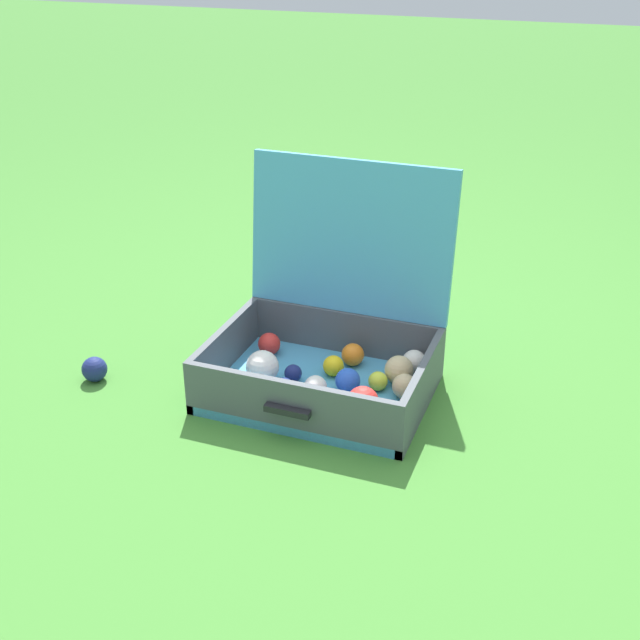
% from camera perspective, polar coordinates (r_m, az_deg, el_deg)
% --- Properties ---
extents(ground_plane, '(16.00, 16.00, 0.00)m').
position_cam_1_polar(ground_plane, '(2.01, 1.04, -6.25)').
color(ground_plane, '#3D7A2D').
extents(open_suitcase, '(0.54, 0.48, 0.54)m').
position_cam_1_polar(open_suitcase, '(2.06, 0.80, -1.75)').
color(open_suitcase, '#4799C6').
rests_on(open_suitcase, ground).
extents(stray_ball_on_grass, '(0.07, 0.07, 0.07)m').
position_cam_1_polar(stray_ball_on_grass, '(2.19, -15.46, -3.33)').
color(stray_ball_on_grass, navy).
rests_on(stray_ball_on_grass, ground).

